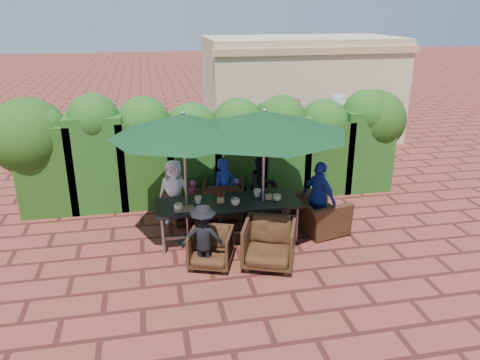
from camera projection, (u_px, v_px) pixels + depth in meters
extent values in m
plane|color=maroon|center=(235.00, 244.00, 8.55)|extent=(80.00, 80.00, 0.00)
cube|color=black|center=(228.00, 203.00, 8.50)|extent=(2.62, 0.90, 0.05)
cube|color=gray|center=(228.00, 233.00, 8.71)|extent=(2.42, 0.05, 0.05)
cylinder|color=gray|center=(163.00, 236.00, 8.09)|extent=(0.05, 0.05, 0.70)
cylinder|color=gray|center=(162.00, 219.00, 8.73)|extent=(0.05, 0.05, 0.70)
cylinder|color=gray|center=(297.00, 224.00, 8.54)|extent=(0.05, 0.05, 0.70)
cylinder|color=gray|center=(286.00, 209.00, 9.18)|extent=(0.05, 0.05, 0.70)
cylinder|color=gray|center=(188.00, 242.00, 8.60)|extent=(0.44, 0.44, 0.03)
cylinder|color=gray|center=(186.00, 182.00, 8.19)|extent=(0.04, 0.04, 2.40)
cone|color=black|center=(183.00, 125.00, 7.83)|extent=(2.53, 2.53, 0.38)
sphere|color=gray|center=(183.00, 113.00, 7.76)|extent=(0.08, 0.08, 0.08)
cylinder|color=gray|center=(262.00, 237.00, 8.80)|extent=(0.44, 0.44, 0.03)
cylinder|color=gray|center=(263.00, 178.00, 8.39)|extent=(0.04, 0.04, 2.40)
cone|color=black|center=(264.00, 122.00, 8.03)|extent=(2.96, 2.96, 0.38)
sphere|color=gray|center=(265.00, 111.00, 7.96)|extent=(0.08, 0.08, 0.08)
imported|color=black|center=(182.00, 205.00, 9.40)|extent=(0.86, 0.84, 0.69)
imported|color=black|center=(224.00, 196.00, 9.59)|extent=(0.97, 0.93, 0.85)
imported|color=black|center=(261.00, 197.00, 9.71)|extent=(0.70, 0.66, 0.72)
imported|color=black|center=(211.00, 246.00, 7.75)|extent=(0.86, 0.83, 0.70)
imported|color=black|center=(269.00, 241.00, 7.74)|extent=(1.06, 1.03, 0.86)
imported|color=black|center=(318.00, 209.00, 8.95)|extent=(0.88, 1.15, 0.89)
imported|color=white|center=(174.00, 192.00, 9.23)|extent=(0.74, 0.61, 1.30)
imported|color=#1C3299|center=(224.00, 190.00, 9.36)|extent=(0.58, 0.54, 1.28)
imported|color=black|center=(262.00, 187.00, 9.52)|extent=(0.68, 0.51, 1.27)
imported|color=black|center=(204.00, 238.00, 7.55)|extent=(0.79, 0.51, 1.15)
imported|color=#1C3299|center=(319.00, 198.00, 8.79)|extent=(0.71, 0.92, 1.41)
imported|color=#E4508E|center=(194.00, 199.00, 9.58)|extent=(0.29, 0.24, 0.77)
imported|color=#A351AF|center=(237.00, 197.00, 9.61)|extent=(0.33, 0.29, 0.80)
imported|color=green|center=(264.00, 136.00, 12.27)|extent=(1.76, 1.37, 1.80)
imported|color=#E4508E|center=(291.00, 130.00, 12.79)|extent=(0.97, 0.72, 1.81)
imported|color=gray|center=(336.00, 127.00, 12.96)|extent=(1.29, 1.17, 1.87)
imported|color=beige|center=(179.00, 207.00, 8.13)|extent=(0.15, 0.15, 0.12)
imported|color=beige|center=(198.00, 200.00, 8.42)|extent=(0.14, 0.14, 0.13)
imported|color=beige|center=(235.00, 202.00, 8.33)|extent=(0.16, 0.16, 0.13)
imported|color=beige|center=(257.00, 193.00, 8.72)|extent=(0.15, 0.15, 0.14)
imported|color=beige|center=(277.00, 198.00, 8.53)|extent=(0.15, 0.15, 0.12)
cylinder|color=#B20C0A|center=(219.00, 197.00, 8.48)|extent=(0.04, 0.04, 0.17)
cylinder|color=#4C230C|center=(224.00, 197.00, 8.49)|extent=(0.04, 0.04, 0.17)
cube|color=olive|center=(184.00, 209.00, 8.18)|extent=(0.35, 0.25, 0.02)
cube|color=tan|center=(220.00, 200.00, 8.44)|extent=(0.12, 0.06, 0.10)
cube|color=tan|center=(269.00, 197.00, 8.59)|extent=(0.12, 0.06, 0.10)
cube|color=#12350E|center=(49.00, 168.00, 9.69)|extent=(1.15, 0.95, 1.88)
sphere|color=#12350E|center=(43.00, 129.00, 9.40)|extent=(0.94, 0.94, 0.94)
cube|color=#12350E|center=(98.00, 162.00, 9.85)|extent=(1.15, 0.95, 2.03)
sphere|color=#12350E|center=(93.00, 119.00, 9.54)|extent=(1.05, 1.05, 1.05)
cube|color=#12350E|center=(147.00, 162.00, 10.06)|extent=(1.15, 0.95, 1.90)
sphere|color=#12350E|center=(144.00, 123.00, 9.76)|extent=(1.12, 1.12, 1.12)
cube|color=#12350E|center=(193.00, 163.00, 10.28)|extent=(1.15, 0.95, 1.72)
sphere|color=#12350E|center=(192.00, 129.00, 10.01)|extent=(1.14, 1.14, 1.14)
cube|color=#12350E|center=(238.00, 158.00, 10.45)|extent=(1.15, 0.95, 1.81)
sphere|color=#12350E|center=(238.00, 123.00, 10.17)|extent=(1.10, 1.10, 1.10)
cube|color=#12350E|center=(281.00, 155.00, 10.63)|extent=(1.15, 0.95, 1.83)
sphere|color=#12350E|center=(282.00, 120.00, 10.34)|extent=(1.09, 1.09, 1.09)
cube|color=#12350E|center=(322.00, 155.00, 10.83)|extent=(1.15, 0.95, 1.70)
sphere|color=#12350E|center=(324.00, 124.00, 10.57)|extent=(1.12, 1.12, 1.12)
cube|color=#12350E|center=(363.00, 149.00, 10.99)|extent=(1.15, 0.95, 1.89)
sphere|color=#12350E|center=(366.00, 113.00, 10.69)|extent=(1.07, 1.07, 1.07)
sphere|color=#12350E|center=(29.00, 137.00, 9.50)|extent=(1.60, 1.60, 1.60)
sphere|color=#12350E|center=(375.00, 120.00, 10.91)|extent=(1.40, 1.40, 1.40)
cube|color=#C1B490|center=(301.00, 89.00, 15.08)|extent=(6.00, 3.00, 3.20)
cube|color=tan|center=(319.00, 51.00, 13.29)|extent=(6.20, 0.25, 0.20)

